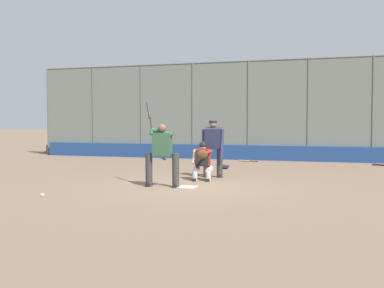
{
  "coord_description": "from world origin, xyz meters",
  "views": [
    {
      "loc": [
        -3.44,
        10.83,
        1.64
      ],
      "look_at": [
        0.19,
        -1.0,
        1.05
      ],
      "focal_mm": 42.0,
      "sensor_mm": 36.0,
      "label": 1
    }
  ],
  "objects_px": {
    "umpire_home": "(213,147)",
    "spare_bat_third_base_side": "(164,159)",
    "spare_bat_near_backstop": "(225,165)",
    "spare_bat_first_base_side": "(246,161)",
    "fielding_glove_on_dirt": "(224,167)",
    "batter_at_plate": "(162,153)",
    "spare_bat_by_padding": "(380,165)",
    "catcher_behind_plate": "(202,160)",
    "baseball_loose": "(42,195)"
  },
  "relations": [
    {
      "from": "umpire_home",
      "to": "spare_bat_third_base_side",
      "type": "height_order",
      "value": "umpire_home"
    },
    {
      "from": "spare_bat_near_backstop",
      "to": "spare_bat_first_base_side",
      "type": "distance_m",
      "value": 2.27
    },
    {
      "from": "fielding_glove_on_dirt",
      "to": "umpire_home",
      "type": "bearing_deg",
      "value": 95.39
    },
    {
      "from": "spare_bat_third_base_side",
      "to": "batter_at_plate",
      "type": "bearing_deg",
      "value": -14.62
    },
    {
      "from": "spare_bat_near_backstop",
      "to": "umpire_home",
      "type": "bearing_deg",
      "value": -39.34
    },
    {
      "from": "batter_at_plate",
      "to": "umpire_home",
      "type": "height_order",
      "value": "batter_at_plate"
    },
    {
      "from": "batter_at_plate",
      "to": "spare_bat_by_padding",
      "type": "relative_size",
      "value": 2.93
    },
    {
      "from": "batter_at_plate",
      "to": "spare_bat_third_base_side",
      "type": "xyz_separation_m",
      "value": [
        2.95,
        -7.97,
        -0.84
      ]
    },
    {
      "from": "batter_at_plate",
      "to": "spare_bat_by_padding",
      "type": "distance_m",
      "value": 9.73
    },
    {
      "from": "batter_at_plate",
      "to": "fielding_glove_on_dirt",
      "type": "distance_m",
      "value": 4.87
    },
    {
      "from": "spare_bat_near_backstop",
      "to": "spare_bat_first_base_side",
      "type": "height_order",
      "value": "same"
    },
    {
      "from": "catcher_behind_plate",
      "to": "spare_bat_third_base_side",
      "type": "relative_size",
      "value": 1.44
    },
    {
      "from": "spare_bat_third_base_side",
      "to": "fielding_glove_on_dirt",
      "type": "distance_m",
      "value": 4.73
    },
    {
      "from": "spare_bat_first_base_side",
      "to": "fielding_glove_on_dirt",
      "type": "relative_size",
      "value": 2.71
    },
    {
      "from": "spare_bat_near_backstop",
      "to": "fielding_glove_on_dirt",
      "type": "relative_size",
      "value": 2.01
    },
    {
      "from": "umpire_home",
      "to": "catcher_behind_plate",
      "type": "bearing_deg",
      "value": 74.94
    },
    {
      "from": "catcher_behind_plate",
      "to": "spare_bat_by_padding",
      "type": "distance_m",
      "value": 8.14
    },
    {
      "from": "spare_bat_by_padding",
      "to": "spare_bat_first_base_side",
      "type": "xyz_separation_m",
      "value": [
        5.21,
        -0.29,
        -0.0
      ]
    },
    {
      "from": "baseball_loose",
      "to": "spare_bat_first_base_side",
      "type": "bearing_deg",
      "value": -105.1
    },
    {
      "from": "spare_bat_third_base_side",
      "to": "spare_bat_first_base_side",
      "type": "relative_size",
      "value": 0.88
    },
    {
      "from": "spare_bat_by_padding",
      "to": "spare_bat_third_base_side",
      "type": "distance_m",
      "value": 8.91
    },
    {
      "from": "fielding_glove_on_dirt",
      "to": "spare_bat_near_backstop",
      "type": "bearing_deg",
      "value": -78.67
    },
    {
      "from": "spare_bat_near_backstop",
      "to": "fielding_glove_on_dirt",
      "type": "bearing_deg",
      "value": -35.05
    },
    {
      "from": "umpire_home",
      "to": "spare_bat_first_base_side",
      "type": "distance_m",
      "value": 5.71
    },
    {
      "from": "catcher_behind_plate",
      "to": "spare_bat_first_base_side",
      "type": "height_order",
      "value": "catcher_behind_plate"
    },
    {
      "from": "batter_at_plate",
      "to": "fielding_glove_on_dirt",
      "type": "height_order",
      "value": "batter_at_plate"
    },
    {
      "from": "umpire_home",
      "to": "fielding_glove_on_dirt",
      "type": "xyz_separation_m",
      "value": [
        0.23,
        -2.47,
        -0.86
      ]
    },
    {
      "from": "spare_bat_by_padding",
      "to": "baseball_loose",
      "type": "relative_size",
      "value": 10.14
    },
    {
      "from": "spare_bat_near_backstop",
      "to": "batter_at_plate",
      "type": "bearing_deg",
      "value": -49.76
    },
    {
      "from": "baseball_loose",
      "to": "batter_at_plate",
      "type": "bearing_deg",
      "value": -132.3
    },
    {
      "from": "spare_bat_near_backstop",
      "to": "spare_bat_by_padding",
      "type": "bearing_deg",
      "value": 62.8
    },
    {
      "from": "catcher_behind_plate",
      "to": "fielding_glove_on_dirt",
      "type": "height_order",
      "value": "catcher_behind_plate"
    },
    {
      "from": "spare_bat_near_backstop",
      "to": "spare_bat_by_padding",
      "type": "relative_size",
      "value": 0.86
    },
    {
      "from": "umpire_home",
      "to": "spare_bat_third_base_side",
      "type": "bearing_deg",
      "value": -64.68
    },
    {
      "from": "catcher_behind_plate",
      "to": "fielding_glove_on_dirt",
      "type": "bearing_deg",
      "value": -94.2
    },
    {
      "from": "spare_bat_near_backstop",
      "to": "spare_bat_third_base_side",
      "type": "relative_size",
      "value": 0.84
    },
    {
      "from": "umpire_home",
      "to": "baseball_loose",
      "type": "xyz_separation_m",
      "value": [
        2.76,
        4.5,
        -0.88
      ]
    },
    {
      "from": "spare_bat_near_backstop",
      "to": "spare_bat_third_base_side",
      "type": "height_order",
      "value": "same"
    },
    {
      "from": "batter_at_plate",
      "to": "spare_bat_first_base_side",
      "type": "distance_m",
      "value": 8.02
    },
    {
      "from": "spare_bat_near_backstop",
      "to": "spare_bat_first_base_side",
      "type": "relative_size",
      "value": 0.74
    },
    {
      "from": "spare_bat_by_padding",
      "to": "fielding_glove_on_dirt",
      "type": "bearing_deg",
      "value": 53.47
    },
    {
      "from": "batter_at_plate",
      "to": "spare_bat_near_backstop",
      "type": "bearing_deg",
      "value": -96.46
    },
    {
      "from": "spare_bat_first_base_side",
      "to": "batter_at_plate",
      "type": "bearing_deg",
      "value": 101.52
    },
    {
      "from": "spare_bat_first_base_side",
      "to": "baseball_loose",
      "type": "distance_m",
      "value": 10.5
    },
    {
      "from": "batter_at_plate",
      "to": "baseball_loose",
      "type": "relative_size",
      "value": 29.72
    },
    {
      "from": "spare_bat_near_backstop",
      "to": "spare_bat_by_padding",
      "type": "distance_m",
      "value": 5.94
    },
    {
      "from": "umpire_home",
      "to": "spare_bat_by_padding",
      "type": "bearing_deg",
      "value": -141.96
    },
    {
      "from": "batter_at_plate",
      "to": "umpire_home",
      "type": "relative_size",
      "value": 1.28
    },
    {
      "from": "baseball_loose",
      "to": "catcher_behind_plate",
      "type": "bearing_deg",
      "value": -125.73
    },
    {
      "from": "spare_bat_by_padding",
      "to": "baseball_loose",
      "type": "height_order",
      "value": "baseball_loose"
    }
  ]
}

